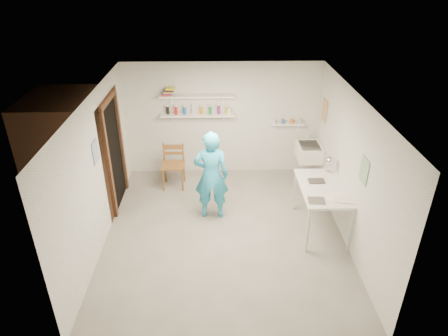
{
  "coord_description": "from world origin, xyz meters",
  "views": [
    {
      "loc": [
        -0.13,
        -5.52,
        4.23
      ],
      "look_at": [
        0.0,
        0.4,
        1.05
      ],
      "focal_mm": 32.0,
      "sensor_mm": 36.0,
      "label": 1
    }
  ],
  "objects_px": {
    "wall_clock": "(211,156)",
    "work_table": "(321,208)",
    "belfast_sink": "(309,152)",
    "man": "(211,176)",
    "wooden_chair": "(173,165)",
    "desk_lamp": "(330,161)"
  },
  "relations": [
    {
      "from": "work_table",
      "to": "desk_lamp",
      "type": "distance_m",
      "value": 0.85
    },
    {
      "from": "belfast_sink",
      "to": "wall_clock",
      "type": "bearing_deg",
      "value": -154.44
    },
    {
      "from": "belfast_sink",
      "to": "man",
      "type": "xyz_separation_m",
      "value": [
        -1.97,
        -1.17,
        0.13
      ]
    },
    {
      "from": "man",
      "to": "wall_clock",
      "type": "distance_m",
      "value": 0.35
    },
    {
      "from": "belfast_sink",
      "to": "man",
      "type": "bearing_deg",
      "value": -149.39
    },
    {
      "from": "wooden_chair",
      "to": "desk_lamp",
      "type": "bearing_deg",
      "value": -18.08
    },
    {
      "from": "wall_clock",
      "to": "work_table",
      "type": "bearing_deg",
      "value": -17.9
    },
    {
      "from": "wall_clock",
      "to": "work_table",
      "type": "height_order",
      "value": "wall_clock"
    },
    {
      "from": "belfast_sink",
      "to": "wall_clock",
      "type": "relative_size",
      "value": 2.01
    },
    {
      "from": "belfast_sink",
      "to": "man",
      "type": "relative_size",
      "value": 0.36
    },
    {
      "from": "belfast_sink",
      "to": "wooden_chair",
      "type": "relative_size",
      "value": 0.62
    },
    {
      "from": "wall_clock",
      "to": "wooden_chair",
      "type": "relative_size",
      "value": 0.31
    },
    {
      "from": "man",
      "to": "wall_clock",
      "type": "relative_size",
      "value": 5.56
    },
    {
      "from": "wooden_chair",
      "to": "work_table",
      "type": "bearing_deg",
      "value": -28.46
    },
    {
      "from": "man",
      "to": "wall_clock",
      "type": "xyz_separation_m",
      "value": [
        -0.01,
        0.22,
        0.28
      ]
    },
    {
      "from": "man",
      "to": "wooden_chair",
      "type": "relative_size",
      "value": 1.72
    },
    {
      "from": "wall_clock",
      "to": "man",
      "type": "bearing_deg",
      "value": -86.34
    },
    {
      "from": "wall_clock",
      "to": "desk_lamp",
      "type": "height_order",
      "value": "wall_clock"
    },
    {
      "from": "wall_clock",
      "to": "wooden_chair",
      "type": "xyz_separation_m",
      "value": [
        -0.77,
        0.84,
        -0.62
      ]
    },
    {
      "from": "wall_clock",
      "to": "wooden_chair",
      "type": "distance_m",
      "value": 1.3
    },
    {
      "from": "wooden_chair",
      "to": "work_table",
      "type": "distance_m",
      "value": 3.04
    },
    {
      "from": "man",
      "to": "wooden_chair",
      "type": "height_order",
      "value": "man"
    }
  ]
}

